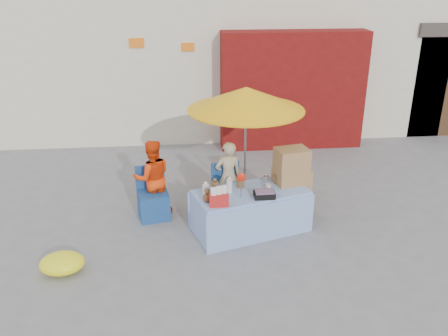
{
  "coord_description": "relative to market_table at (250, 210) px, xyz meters",
  "views": [
    {
      "loc": [
        -0.34,
        -6.04,
        3.81
      ],
      "look_at": [
        0.31,
        0.6,
        1.0
      ],
      "focal_mm": 38.0,
      "sensor_mm": 36.0,
      "label": 1
    }
  ],
  "objects": [
    {
      "name": "vendor_beige",
      "position": [
        -0.27,
        0.72,
        0.26
      ],
      "size": [
        0.5,
        0.38,
        1.23
      ],
      "primitive_type": "imported",
      "rotation": [
        0.0,
        0.0,
        3.34
      ],
      "color": "tan",
      "rests_on": "ground"
    },
    {
      "name": "vendor_orange",
      "position": [
        -1.52,
        0.72,
        0.3
      ],
      "size": [
        0.71,
        0.61,
        1.3
      ],
      "primitive_type": "imported",
      "rotation": [
        0.0,
        0.0,
        3.34
      ],
      "color": "#F33F0C",
      "rests_on": "ground"
    },
    {
      "name": "box_stack",
      "position": [
        0.7,
        0.26,
        0.23
      ],
      "size": [
        0.65,
        0.57,
        1.25
      ],
      "rotation": [
        0.0,
        0.0,
        0.21
      ],
      "color": "black",
      "rests_on": "ground"
    },
    {
      "name": "chair_left",
      "position": [
        -1.52,
        0.59,
        -0.09
      ],
      "size": [
        0.56,
        0.56,
        0.85
      ],
      "rotation": [
        0.0,
        0.0,
        0.2
      ],
      "color": "navy",
      "rests_on": "ground"
    },
    {
      "name": "umbrella",
      "position": [
        0.03,
        0.87,
        1.54
      ],
      "size": [
        1.9,
        1.9,
        2.09
      ],
      "color": "gray",
      "rests_on": "ground"
    },
    {
      "name": "tarp_bundle",
      "position": [
        -2.69,
        -0.87,
        -0.21
      ],
      "size": [
        0.66,
        0.55,
        0.27
      ],
      "primitive_type": "ellipsoid",
      "rotation": [
        0.0,
        0.0,
        -0.11
      ],
      "color": "#FFF81A",
      "rests_on": "ground"
    },
    {
      "name": "chair_right",
      "position": [
        -0.27,
        0.59,
        -0.09
      ],
      "size": [
        0.56,
        0.56,
        0.85
      ],
      "rotation": [
        0.0,
        0.0,
        0.2
      ],
      "color": "navy",
      "rests_on": "ground"
    },
    {
      "name": "market_table",
      "position": [
        0.0,
        0.0,
        0.0
      ],
      "size": [
        1.94,
        1.31,
        1.07
      ],
      "rotation": [
        0.0,
        0.0,
        0.3
      ],
      "color": "#91B1E8",
      "rests_on": "ground"
    },
    {
      "name": "ground",
      "position": [
        -0.7,
        -0.41,
        -0.35
      ],
      "size": [
        80.0,
        80.0,
        0.0
      ],
      "primitive_type": "plane",
      "color": "slate",
      "rests_on": "ground"
    }
  ]
}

